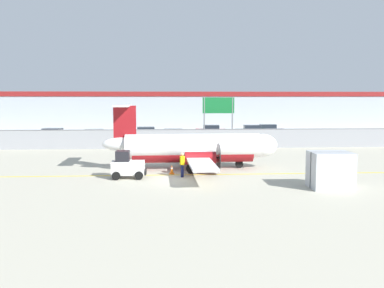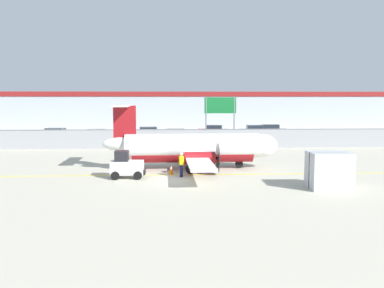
{
  "view_description": "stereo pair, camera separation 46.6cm",
  "coord_description": "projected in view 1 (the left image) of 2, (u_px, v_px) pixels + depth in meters",
  "views": [
    {
      "loc": [
        -1.42,
        -27.81,
        5.4
      ],
      "look_at": [
        0.71,
        5.66,
        1.8
      ],
      "focal_mm": 40.0,
      "sensor_mm": 36.0,
      "label": 1
    },
    {
      "loc": [
        -0.95,
        -27.83,
        5.4
      ],
      "look_at": [
        0.71,
        5.66,
        1.8
      ],
      "focal_mm": 40.0,
      "sensor_mm": 36.0,
      "label": 2
    }
  ],
  "objects": [
    {
      "name": "background_building",
      "position": [
        173.0,
        110.0,
        75.53
      ],
      "size": [
        91.0,
        8.1,
        6.5
      ],
      "color": "#A8B2BC",
      "rests_on": "ground"
    },
    {
      "name": "parked_car_2",
      "position": [
        145.0,
        133.0,
        55.51
      ],
      "size": [
        4.3,
        2.22,
        1.58
      ],
      "rotation": [
        0.0,
        0.0,
        3.21
      ],
      "color": "black",
      "rests_on": "parking_lot_strip"
    },
    {
      "name": "traffic_cone_near_left",
      "position": [
        199.0,
        163.0,
        33.87
      ],
      "size": [
        0.36,
        0.36,
        0.64
      ],
      "color": "orange",
      "rests_on": "ground"
    },
    {
      "name": "cargo_container",
      "position": [
        330.0,
        170.0,
        25.65
      ],
      "size": [
        2.44,
        2.05,
        2.2
      ],
      "rotation": [
        0.0,
        0.0,
        -0.02
      ],
      "color": "#B7BCC1",
      "rests_on": "ground"
    },
    {
      "name": "commuter_airplane",
      "position": [
        196.0,
        148.0,
        32.78
      ],
      "size": [
        13.47,
        16.03,
        4.92
      ],
      "rotation": [
        0.0,
        0.0,
        0.02
      ],
      "color": "white",
      "rests_on": "ground"
    },
    {
      "name": "parked_car_0",
      "position": [
        54.0,
        135.0,
        53.09
      ],
      "size": [
        4.38,
        2.41,
        1.58
      ],
      "rotation": [
        0.0,
        0.0,
        -0.13
      ],
      "color": "#B28C19",
      "rests_on": "parking_lot_strip"
    },
    {
      "name": "traffic_cone_far_left",
      "position": [
        172.0,
        170.0,
        30.58
      ],
      "size": [
        0.36,
        0.36,
        0.64
      ],
      "color": "orange",
      "rests_on": "ground"
    },
    {
      "name": "baggage_tug",
      "position": [
        127.0,
        166.0,
        28.84
      ],
      "size": [
        2.34,
        1.39,
        1.88
      ],
      "rotation": [
        0.0,
        0.0,
        0.0
      ],
      "color": "silver",
      "rests_on": "ground"
    },
    {
      "name": "ground_plane",
      "position": [
        185.0,
        175.0,
        30.24
      ],
      "size": [
        140.0,
        140.0,
        0.01
      ],
      "color": "#B2AD99"
    },
    {
      "name": "highway_sign",
      "position": [
        218.0,
        109.0,
        48.28
      ],
      "size": [
        3.6,
        0.14,
        5.5
      ],
      "color": "slate",
      "rests_on": "ground"
    },
    {
      "name": "parked_car_1",
      "position": [
        95.0,
        136.0,
        51.14
      ],
      "size": [
        4.29,
        2.18,
        1.58
      ],
      "rotation": [
        0.0,
        0.0,
        0.05
      ],
      "color": "#B28C19",
      "rests_on": "parking_lot_strip"
    },
    {
      "name": "parked_car_4",
      "position": [
        211.0,
        131.0,
        59.43
      ],
      "size": [
        4.37,
        2.38,
        1.58
      ],
      "rotation": [
        0.0,
        0.0,
        3.02
      ],
      "color": "red",
      "rests_on": "parking_lot_strip"
    },
    {
      "name": "ground_crew_worker",
      "position": [
        182.0,
        163.0,
        29.3
      ],
      "size": [
        0.43,
        0.54,
        1.7
      ],
      "rotation": [
        0.0,
        0.0,
        5.96
      ],
      "color": "#191E4C",
      "rests_on": "ground"
    },
    {
      "name": "perimeter_fence",
      "position": [
        178.0,
        138.0,
        46.0
      ],
      "size": [
        98.0,
        0.1,
        2.1
      ],
      "color": "gray",
      "rests_on": "ground"
    },
    {
      "name": "parking_lot_strip",
      "position": [
        176.0,
        138.0,
        57.53
      ],
      "size": [
        98.0,
        17.0,
        0.12
      ],
      "color": "#38383A",
      "rests_on": "ground"
    },
    {
      "name": "parked_car_5",
      "position": [
        251.0,
        131.0,
        59.47
      ],
      "size": [
        4.26,
        2.12,
        1.58
      ],
      "rotation": [
        0.0,
        0.0,
        3.11
      ],
      "color": "#19662D",
      "rests_on": "parking_lot_strip"
    },
    {
      "name": "parked_car_6",
      "position": [
        269.0,
        130.0,
        61.08
      ],
      "size": [
        4.25,
        2.1,
        1.58
      ],
      "rotation": [
        0.0,
        0.0,
        -0.03
      ],
      "color": "gray",
      "rests_on": "parking_lot_strip"
    },
    {
      "name": "traffic_cone_near_right",
      "position": [
        128.0,
        160.0,
        35.04
      ],
      "size": [
        0.36,
        0.36,
        0.64
      ],
      "color": "orange",
      "rests_on": "ground"
    },
    {
      "name": "parked_car_3",
      "position": [
        172.0,
        136.0,
        51.84
      ],
      "size": [
        4.37,
        2.38,
        1.58
      ],
      "rotation": [
        0.0,
        0.0,
        3.03
      ],
      "color": "#B28C19",
      "rests_on": "parking_lot_strip"
    }
  ]
}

